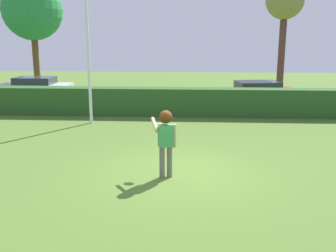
{
  "coord_description": "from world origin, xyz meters",
  "views": [
    {
      "loc": [
        0.32,
        -9.97,
        3.63
      ],
      "look_at": [
        -0.29,
        0.65,
        1.15
      ],
      "focal_mm": 41.5,
      "sensor_mm": 36.0,
      "label": 1
    }
  ],
  "objects_px": {
    "lamppost": "(88,48)",
    "frisbee": "(159,126)",
    "parked_car_silver": "(35,86)",
    "parked_car_red": "(257,92)",
    "person": "(166,135)",
    "maple_tree": "(32,11)",
    "birch_tree": "(285,4)"
  },
  "relations": [
    {
      "from": "maple_tree",
      "to": "birch_tree",
      "type": "height_order",
      "value": "maple_tree"
    },
    {
      "from": "parked_car_silver",
      "to": "parked_car_red",
      "type": "distance_m",
      "value": 12.9
    },
    {
      "from": "person",
      "to": "maple_tree",
      "type": "distance_m",
      "value": 17.7
    },
    {
      "from": "lamppost",
      "to": "parked_car_red",
      "type": "distance_m",
      "value": 9.62
    },
    {
      "from": "lamppost",
      "to": "parked_car_red",
      "type": "relative_size",
      "value": 1.28
    },
    {
      "from": "maple_tree",
      "to": "birch_tree",
      "type": "relative_size",
      "value": 1.03
    },
    {
      "from": "person",
      "to": "parked_car_red",
      "type": "bearing_deg",
      "value": 69.61
    },
    {
      "from": "frisbee",
      "to": "maple_tree",
      "type": "relative_size",
      "value": 0.04
    },
    {
      "from": "lamppost",
      "to": "maple_tree",
      "type": "height_order",
      "value": "maple_tree"
    },
    {
      "from": "frisbee",
      "to": "lamppost",
      "type": "relative_size",
      "value": 0.05
    },
    {
      "from": "birch_tree",
      "to": "lamppost",
      "type": "bearing_deg",
      "value": -140.2
    },
    {
      "from": "parked_car_red",
      "to": "frisbee",
      "type": "bearing_deg",
      "value": -112.13
    },
    {
      "from": "frisbee",
      "to": "maple_tree",
      "type": "distance_m",
      "value": 17.18
    },
    {
      "from": "lamppost",
      "to": "person",
      "type": "bearing_deg",
      "value": -60.42
    },
    {
      "from": "maple_tree",
      "to": "frisbee",
      "type": "bearing_deg",
      "value": -57.84
    },
    {
      "from": "frisbee",
      "to": "person",
      "type": "bearing_deg",
      "value": -64.58
    },
    {
      "from": "person",
      "to": "maple_tree",
      "type": "height_order",
      "value": "maple_tree"
    },
    {
      "from": "parked_car_silver",
      "to": "parked_car_red",
      "type": "bearing_deg",
      "value": -6.63
    },
    {
      "from": "lamppost",
      "to": "frisbee",
      "type": "bearing_deg",
      "value": -60.11
    },
    {
      "from": "parked_car_silver",
      "to": "maple_tree",
      "type": "bearing_deg",
      "value": 106.81
    },
    {
      "from": "person",
      "to": "parked_car_red",
      "type": "xyz_separation_m",
      "value": [
        4.22,
        11.37,
        -0.45
      ]
    },
    {
      "from": "frisbee",
      "to": "maple_tree",
      "type": "bearing_deg",
      "value": 122.16
    },
    {
      "from": "lamppost",
      "to": "birch_tree",
      "type": "xyz_separation_m",
      "value": [
        9.64,
        8.03,
        2.29
      ]
    },
    {
      "from": "frisbee",
      "to": "birch_tree",
      "type": "relative_size",
      "value": 0.04
    },
    {
      "from": "parked_car_red",
      "to": "birch_tree",
      "type": "xyz_separation_m",
      "value": [
        1.83,
        2.98,
        4.76
      ]
    },
    {
      "from": "lamppost",
      "to": "maple_tree",
      "type": "relative_size",
      "value": 0.81
    },
    {
      "from": "frisbee",
      "to": "lamppost",
      "type": "distance_m",
      "value": 7.01
    },
    {
      "from": "person",
      "to": "parked_car_silver",
      "type": "relative_size",
      "value": 0.43
    },
    {
      "from": "maple_tree",
      "to": "person",
      "type": "bearing_deg",
      "value": -58.03
    },
    {
      "from": "frisbee",
      "to": "parked_car_red",
      "type": "xyz_separation_m",
      "value": [
        4.44,
        10.91,
        -0.59
      ]
    },
    {
      "from": "parked_car_silver",
      "to": "birch_tree",
      "type": "relative_size",
      "value": 0.62
    },
    {
      "from": "birch_tree",
      "to": "frisbee",
      "type": "bearing_deg",
      "value": -114.29
    }
  ]
}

